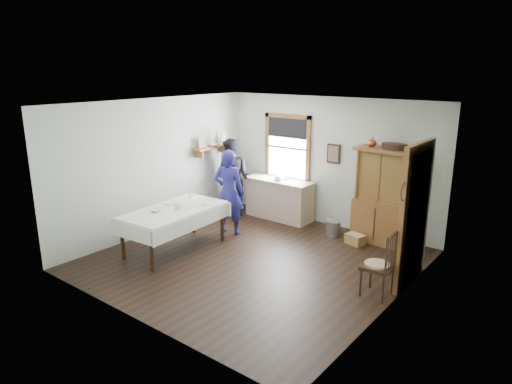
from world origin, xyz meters
TOP-DOWN VIEW (x-y plane):
  - room at (0.00, 0.00)m, footprint 5.01×5.01m
  - window at (-1.00, 2.47)m, footprint 1.18×0.07m
  - doorway at (2.46, 0.85)m, footprint 0.09×1.14m
  - wall_shelf at (-2.37, 1.54)m, footprint 0.24×1.00m
  - framed_picture at (0.15, 2.46)m, footprint 0.30×0.04m
  - rug_beater at (2.45, 0.30)m, footprint 0.01×0.27m
  - work_counter at (-0.99, 2.16)m, footprint 1.56×0.61m
  - china_hutch at (1.35, 2.17)m, footprint 1.11×0.59m
  - dining_table at (-1.44, -0.52)m, footprint 1.17×2.04m
  - spindle_chair at (2.22, 0.12)m, footprint 0.50×0.50m
  - pail at (0.51, 1.94)m, footprint 0.32×0.32m
  - wicker_basket at (1.07, 1.78)m, footprint 0.38×0.31m
  - woman_blue at (-1.23, 0.76)m, footprint 0.68×0.56m
  - figure_dark at (-1.96, 1.72)m, footprint 0.85×0.70m
  - table_cup_a at (-1.35, -0.49)m, footprint 0.14×0.14m
  - table_cup_b at (-1.72, 0.19)m, footprint 0.11×0.11m
  - table_bowl at (-1.56, -0.82)m, footprint 0.23×0.23m
  - counter_book at (-1.03, 2.27)m, footprint 0.24×0.26m
  - counter_bowl at (-0.97, 2.09)m, footprint 0.23×0.23m
  - shelf_bowl at (-2.37, 1.55)m, footprint 0.22×0.22m

SIDE VIEW (x-z plane):
  - wicker_basket at x=1.07m, z-range 0.00..0.20m
  - pail at x=0.51m, z-range 0.00..0.30m
  - dining_table at x=-1.44m, z-range 0.00..0.79m
  - work_counter at x=-0.99m, z-range 0.00..0.89m
  - spindle_chair at x=2.22m, z-range 0.00..1.01m
  - woman_blue at x=-1.23m, z-range 0.00..1.60m
  - figure_dark at x=-1.96m, z-range 0.00..1.62m
  - table_bowl at x=-1.56m, z-range 0.79..0.84m
  - table_cup_b at x=-1.72m, z-range 0.79..0.88m
  - table_cup_a at x=-1.35m, z-range 0.79..0.89m
  - counter_book at x=-1.03m, z-range 0.89..0.91m
  - china_hutch at x=1.35m, z-range 0.00..1.83m
  - counter_bowl at x=-0.97m, z-range 0.89..0.96m
  - doorway at x=2.46m, z-range 0.05..2.27m
  - room at x=0.00m, z-range 0.00..2.70m
  - framed_picture at x=0.15m, z-range 1.35..1.75m
  - wall_shelf at x=-2.37m, z-range 1.35..1.79m
  - shelf_bowl at x=-2.37m, z-range 1.57..1.62m
  - window at x=-1.00m, z-range 0.89..2.37m
  - rug_beater at x=2.45m, z-range 1.58..1.86m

